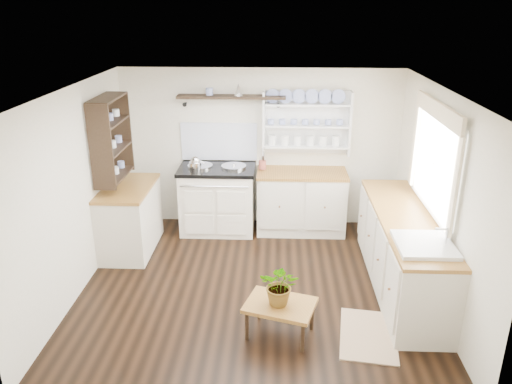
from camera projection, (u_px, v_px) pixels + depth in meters
The scene contains 19 objects.
floor at pixel (254, 286), 5.88m from camera, with size 4.00×3.80×0.01m, color black.
wall_back at pixel (260, 148), 7.25m from camera, with size 4.00×0.02×2.30m, color beige.
wall_right at pixel (439, 199), 5.39m from camera, with size 0.02×3.80×2.30m, color beige.
wall_left at pixel (75, 193), 5.56m from camera, with size 0.02×3.80×2.30m, color beige.
ceiling at pixel (254, 91), 5.06m from camera, with size 4.00×3.80×0.01m, color white.
window at pixel (435, 158), 5.39m from camera, with size 0.08×1.55×1.22m.
aga_cooker at pixel (218, 198), 7.20m from camera, with size 1.08×0.75×0.99m.
back_cabinets at pixel (301, 201), 7.19m from camera, with size 1.27×0.63×0.90m.
right_cabinets at pixel (402, 251), 5.74m from camera, with size 0.62×2.43×0.90m.
belfast_sink at pixel (423, 255), 4.92m from camera, with size 0.55×0.60×0.45m.
left_cabinets at pixel (130, 217), 6.63m from camera, with size 0.62×1.13×0.90m.
plate_rack at pixel (306, 122), 7.04m from camera, with size 1.20×0.22×0.90m.
high_shelf at pixel (231, 97), 6.88m from camera, with size 1.50×0.29×0.16m.
left_shelving at pixel (111, 138), 6.25m from camera, with size 0.28×0.80×1.05m, color black.
kettle at pixel (196, 164), 6.90m from camera, with size 0.18×0.18×0.22m, color silver, non-canonical shape.
utensil_crock at pixel (262, 165), 7.10m from camera, with size 0.10×0.10×0.12m, color #A84C3D.
center_table at pixel (280, 307), 4.93m from camera, with size 0.78×0.65×0.36m.
potted_plant at pixel (281, 285), 4.84m from camera, with size 0.38×0.33×0.42m, color #3F7233.
floor_rug at pixel (368, 335), 5.01m from camera, with size 0.55×0.85×0.02m, color #88734F.
Camera 1 is at (0.24, -5.09, 3.14)m, focal length 35.00 mm.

